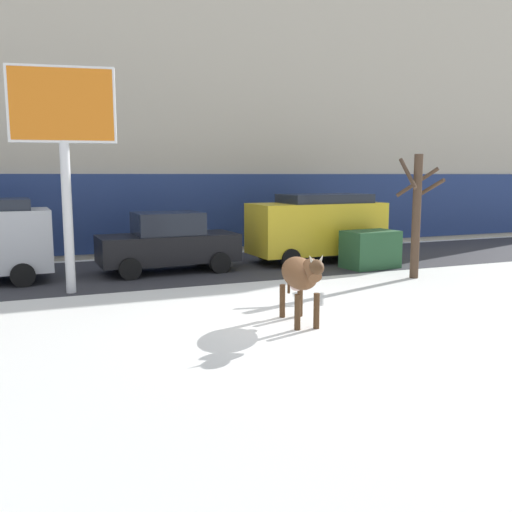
{
  "coord_description": "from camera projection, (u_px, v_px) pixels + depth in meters",
  "views": [
    {
      "loc": [
        -4.68,
        -9.54,
        2.97
      ],
      "look_at": [
        0.11,
        2.15,
        1.1
      ],
      "focal_mm": 38.61,
      "sensor_mm": 36.0,
      "label": 1
    }
  ],
  "objects": [
    {
      "name": "car_black_sedan",
      "position": [
        168.0,
        243.0,
        16.89
      ],
      "size": [
        4.26,
        2.09,
        1.84
      ],
      "color": "black",
      "rests_on": "ground"
    },
    {
      "name": "ground_plane",
      "position": [
        292.0,
        326.0,
        10.92
      ],
      "size": [
        120.0,
        120.0,
        0.0
      ],
      "primitive_type": "plane",
      "color": "white"
    },
    {
      "name": "dumpster",
      "position": [
        370.0,
        249.0,
        17.65
      ],
      "size": [
        1.79,
        1.25,
        1.2
      ],
      "primitive_type": "cube",
      "rotation": [
        0.0,
        0.0,
        0.09
      ],
      "color": "#285633",
      "rests_on": "ground"
    },
    {
      "name": "pedestrian_near_billboard",
      "position": [
        378.0,
        223.0,
        23.89
      ],
      "size": [
        0.36,
        0.24,
        1.73
      ],
      "color": "#282833",
      "rests_on": "ground"
    },
    {
      "name": "car_yellow_van",
      "position": [
        317.0,
        226.0,
        18.87
      ],
      "size": [
        4.66,
        2.24,
        2.32
      ],
      "color": "gold",
      "rests_on": "ground"
    },
    {
      "name": "billboard",
      "position": [
        63.0,
        119.0,
        13.34
      ],
      "size": [
        2.51,
        0.66,
        5.56
      ],
      "color": "silver",
      "rests_on": "ground"
    },
    {
      "name": "pedestrian_far_left",
      "position": [
        282.0,
        227.0,
        22.17
      ],
      "size": [
        0.36,
        0.24,
        1.73
      ],
      "color": "#282833",
      "rests_on": "ground"
    },
    {
      "name": "building_facade",
      "position": [
        148.0,
        87.0,
        22.32
      ],
      "size": [
        44.0,
        6.1,
        13.0
      ],
      "color": "#BCB29E",
      "rests_on": "ground"
    },
    {
      "name": "road_strip",
      "position": [
        192.0,
        268.0,
        17.59
      ],
      "size": [
        60.0,
        5.6,
        0.01
      ],
      "primitive_type": "cube",
      "color": "#333338",
      "rests_on": "ground"
    },
    {
      "name": "cow_brown",
      "position": [
        300.0,
        275.0,
        10.94
      ],
      "size": [
        0.78,
        1.93,
        1.54
      ],
      "color": "brown",
      "rests_on": "ground"
    },
    {
      "name": "bare_tree_left_lot",
      "position": [
        417.0,
        211.0,
        15.76
      ],
      "size": [
        1.27,
        1.34,
        3.55
      ],
      "color": "#4C3828",
      "rests_on": "ground"
    }
  ]
}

